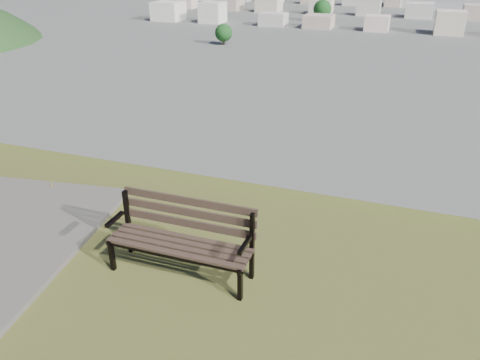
% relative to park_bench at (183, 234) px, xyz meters
% --- Properties ---
extents(park_bench, '(1.66, 0.54, 0.86)m').
position_rel_park_bench_xyz_m(park_bench, '(0.00, 0.00, 0.00)').
color(park_bench, '#3C2F22').
rests_on(park_bench, hilltop_mesa).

